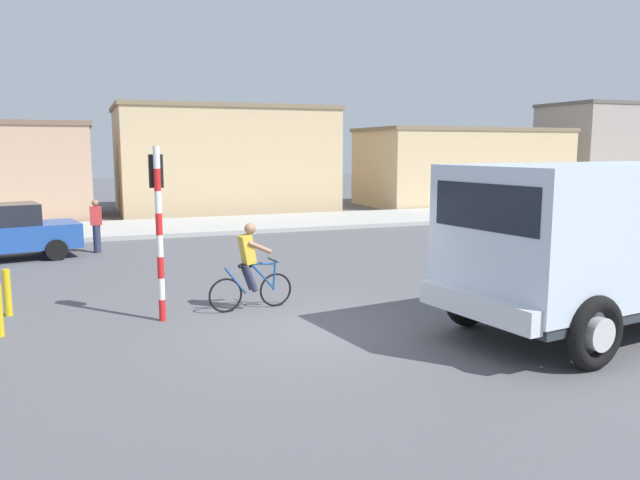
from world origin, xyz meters
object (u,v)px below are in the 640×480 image
object	(u,v)px
pedestrian_near_kerb	(96,225)
cyclist	(250,267)
car_red_near	(1,232)
bollard_far	(7,293)
traffic_light_pole	(158,209)
truck_foreground	(595,237)

from	to	relation	value
pedestrian_near_kerb	cyclist	bearing A→B (deg)	-72.05
car_red_near	bollard_far	world-z (taller)	car_red_near
pedestrian_near_kerb	bollard_far	bearing A→B (deg)	-104.08
traffic_light_pole	bollard_far	distance (m)	3.41
car_red_near	pedestrian_near_kerb	bearing A→B (deg)	9.67
pedestrian_near_kerb	car_red_near	bearing A→B (deg)	-170.33
traffic_light_pole	pedestrian_near_kerb	world-z (taller)	traffic_light_pole
cyclist	car_red_near	world-z (taller)	cyclist
traffic_light_pole	bollard_far	bearing A→B (deg)	154.02
cyclist	pedestrian_near_kerb	distance (m)	8.64
cyclist	traffic_light_pole	xyz separation A→B (m)	(-1.73, -0.13, 1.20)
cyclist	pedestrian_near_kerb	size ratio (longest dim) A/B	1.06
truck_foreground	car_red_near	xyz separation A→B (m)	(-10.33, 11.34, -0.85)
truck_foreground	bollard_far	distance (m)	10.73
truck_foreground	pedestrian_near_kerb	distance (m)	14.14
truck_foreground	pedestrian_near_kerb	bearing A→B (deg)	123.46
cyclist	car_red_near	bearing A→B (deg)	123.80
traffic_light_pole	cyclist	bearing A→B (deg)	4.20
car_red_near	bollard_far	size ratio (longest dim) A/B	4.75
truck_foreground	cyclist	world-z (taller)	truck_foreground
pedestrian_near_kerb	bollard_far	world-z (taller)	pedestrian_near_kerb
cyclist	bollard_far	size ratio (longest dim) A/B	1.92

